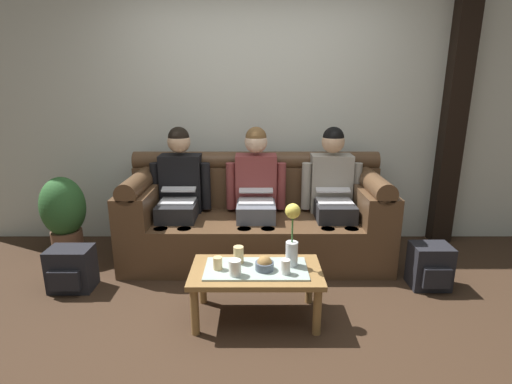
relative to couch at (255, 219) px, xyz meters
The scene contains 17 objects.
ground_plane 1.23m from the couch, 90.00° to the right, with size 14.00×14.00×0.00m, color #382619.
back_wall_patterned 1.20m from the couch, 90.00° to the left, with size 6.00×0.12×2.90m, color silver.
timber_pillar 2.25m from the couch, 11.99° to the left, with size 0.20×0.20×2.90m, color black.
couch is the anchor object (origin of this frame).
person_left 0.76m from the couch, behind, with size 0.56×0.67×1.22m.
person_middle 0.29m from the couch, 90.00° to the right, with size 0.56×0.67×1.22m.
person_right 0.76m from the couch, ahead, with size 0.56×0.67×1.22m.
coffee_table 1.04m from the couch, 90.00° to the right, with size 0.90×0.49×0.38m.
flower_vase 1.06m from the couch, 76.14° to the right, with size 0.10×0.10×0.45m.
snack_bowl 1.07m from the couch, 86.88° to the right, with size 0.13×0.13×0.10m.
cup_near_left 1.09m from the couch, 103.82° to the right, with size 0.06×0.06×0.09m, color #DBB77A.
cup_near_right 1.14m from the couch, 80.07° to the right, with size 0.06×0.06×0.10m, color white.
cup_far_center 0.97m from the couch, 97.30° to the right, with size 0.07×0.07×0.12m, color #DBB77A.
cup_far_left 1.15m from the couch, 96.92° to the right, with size 0.08×0.08×0.11m, color white.
backpack_right 1.54m from the couch, 23.45° to the right, with size 0.30×0.28×0.36m.
backpack_left 1.62m from the couch, 156.40° to the right, with size 0.34×0.28×0.35m.
potted_plant 1.79m from the couch, behind, with size 0.40×0.40×0.78m.
Camera 1 is at (0.00, -2.31, 1.61)m, focal length 27.48 mm.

